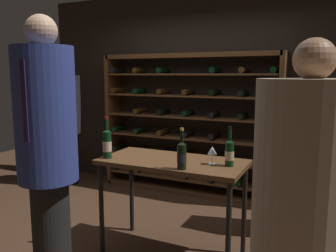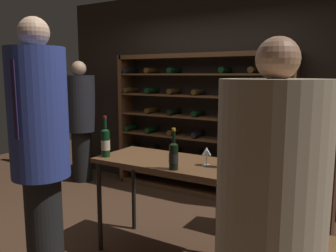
# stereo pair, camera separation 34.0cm
# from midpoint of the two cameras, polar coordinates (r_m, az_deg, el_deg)

# --- Properties ---
(ground_plane) EXTENTS (9.47, 9.47, 0.00)m
(ground_plane) POSITION_cam_midpoint_polar(r_m,az_deg,el_deg) (3.71, -6.57, -18.24)
(ground_plane) COLOR #472D1E
(back_wall) EXTENTS (5.08, 0.10, 2.81)m
(back_wall) POSITION_cam_midpoint_polar(r_m,az_deg,el_deg) (4.88, 4.01, 5.44)
(back_wall) COLOR black
(back_wall) RESTS_ON ground
(wine_rack) EXTENTS (2.54, 0.32, 1.94)m
(wine_rack) POSITION_cam_midpoint_polar(r_m,az_deg,el_deg) (4.79, 1.13, 0.17)
(wine_rack) COLOR brown
(wine_rack) RESTS_ON ground
(tasting_table) EXTENTS (1.30, 0.63, 0.90)m
(tasting_table) POSITION_cam_midpoint_polar(r_m,az_deg,el_deg) (3.14, -2.37, -7.35)
(tasting_table) COLOR brown
(tasting_table) RESTS_ON ground
(person_bystander_dark_jacket) EXTENTS (0.46, 0.46, 1.87)m
(person_bystander_dark_jacket) POSITION_cam_midpoint_polar(r_m,az_deg,el_deg) (5.46, -18.27, 1.33)
(person_bystander_dark_jacket) COLOR black
(person_bystander_dark_jacket) RESTS_ON ground
(person_host_in_suit) EXTENTS (0.50, 0.50, 1.83)m
(person_host_in_suit) POSITION_cam_midpoint_polar(r_m,az_deg,el_deg) (1.78, 16.50, -13.72)
(person_host_in_suit) COLOR #2D2D2D
(person_host_in_suit) RESTS_ON ground
(person_guest_blue_shirt) EXTENTS (0.43, 0.44, 2.08)m
(person_guest_blue_shirt) POSITION_cam_midpoint_polar(r_m,az_deg,el_deg) (2.72, -22.74, -3.03)
(person_guest_blue_shirt) COLOR black
(person_guest_blue_shirt) RESTS_ON ground
(display_cabinet) EXTENTS (0.44, 0.36, 1.58)m
(display_cabinet) POSITION_cam_midpoint_polar(r_m,az_deg,el_deg) (3.79, 19.56, -5.39)
(display_cabinet) COLOR #4C2D1E
(display_cabinet) RESTS_ON ground
(wine_bottle_black_capsule) EXTENTS (0.08, 0.08, 0.34)m
(wine_bottle_black_capsule) POSITION_cam_midpoint_polar(r_m,az_deg,el_deg) (2.79, -1.22, -4.84)
(wine_bottle_black_capsule) COLOR black
(wine_bottle_black_capsule) RESTS_ON tasting_table
(wine_bottle_red_label) EXTENTS (0.08, 0.08, 0.34)m
(wine_bottle_red_label) POSITION_cam_midpoint_polar(r_m,az_deg,el_deg) (2.91, 6.81, -4.38)
(wine_bottle_red_label) COLOR black
(wine_bottle_red_label) RESTS_ON tasting_table
(wine_bottle_gold_foil) EXTENTS (0.08, 0.08, 0.38)m
(wine_bottle_gold_foil) POSITION_cam_midpoint_polar(r_m,az_deg,el_deg) (3.24, -13.00, -2.82)
(wine_bottle_gold_foil) COLOR black
(wine_bottle_gold_foil) RESTS_ON tasting_table
(wine_glass_stemmed_center) EXTENTS (0.08, 0.08, 0.16)m
(wine_glass_stemmed_center) POSITION_cam_midpoint_polar(r_m,az_deg,el_deg) (2.94, 4.02, -4.18)
(wine_glass_stemmed_center) COLOR silver
(wine_glass_stemmed_center) RESTS_ON tasting_table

